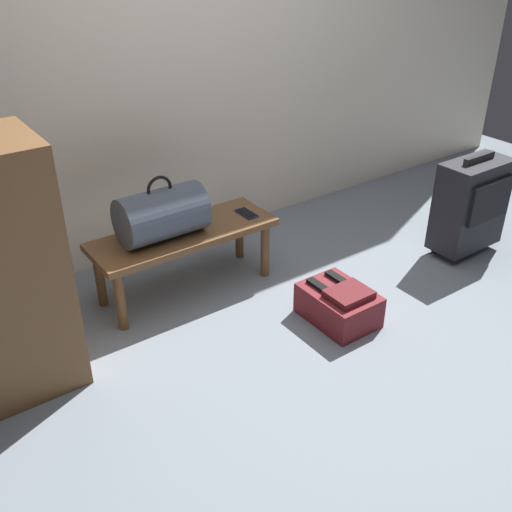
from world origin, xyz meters
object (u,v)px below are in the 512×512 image
(bench, at_px, (184,240))
(suitcase_upright_charcoal, at_px, (471,204))
(cell_phone, at_px, (246,213))
(duffel_bag_slate, at_px, (162,214))
(backpack_maroon, at_px, (339,304))

(bench, relative_size, suitcase_upright_charcoal, 1.60)
(cell_phone, bearing_deg, duffel_bag_slate, 177.37)
(cell_phone, xyz_separation_m, backpack_maroon, (0.10, -0.68, -0.27))
(duffel_bag_slate, xyz_separation_m, backpack_maroon, (0.60, -0.70, -0.40))
(suitcase_upright_charcoal, xyz_separation_m, backpack_maroon, (-1.11, -0.09, -0.23))
(duffel_bag_slate, height_order, backpack_maroon, duffel_bag_slate)
(bench, xyz_separation_m, backpack_maroon, (0.49, -0.70, -0.21))
(bench, xyz_separation_m, suitcase_upright_charcoal, (1.60, -0.61, 0.01))
(bench, xyz_separation_m, cell_phone, (0.39, -0.02, 0.06))
(backpack_maroon, bearing_deg, bench, 124.80)
(backpack_maroon, bearing_deg, duffel_bag_slate, 130.78)
(backpack_maroon, bearing_deg, cell_phone, 98.33)
(suitcase_upright_charcoal, bearing_deg, bench, 158.99)
(bench, bearing_deg, suitcase_upright_charcoal, -21.01)
(cell_phone, height_order, suitcase_upright_charcoal, suitcase_upright_charcoal)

